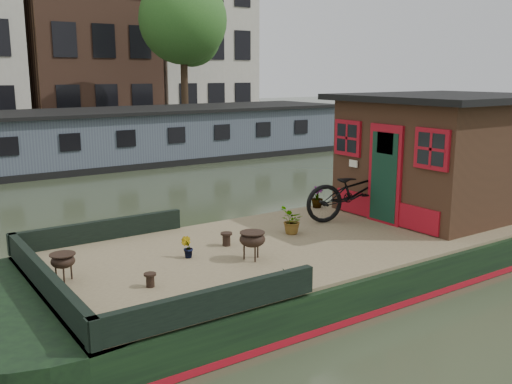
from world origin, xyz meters
TOP-DOWN VIEW (x-y plane):
  - ground at (0.00, 0.00)m, footprint 120.00×120.00m
  - houseboat_hull at (-1.33, 0.00)m, footprint 14.01×4.02m
  - houseboat_deck at (0.00, 0.00)m, footprint 11.80×3.80m
  - bow_bulwark at (-5.07, 0.00)m, footprint 3.00×4.00m
  - cabin at (2.19, 0.00)m, footprint 4.00×3.50m
  - bicycle at (0.20, 0.49)m, footprint 2.33×1.31m
  - potted_plant_b at (-3.70, 0.23)m, footprint 0.23×0.24m
  - potted_plant_c at (-1.52, 0.37)m, footprint 0.59×0.58m
  - potted_plant_d at (0.20, 1.70)m, footprint 0.36×0.36m
  - potted_plant_e at (-3.23, -1.70)m, footprint 0.15×0.18m
  - brazier_front at (-2.91, -0.42)m, footprint 0.50×0.50m
  - brazier_rear at (-5.60, 0.27)m, footprint 0.48×0.48m
  - bollard_port at (-2.86, 0.43)m, footprint 0.20×0.20m
  - bollard_stbd at (-4.70, -0.60)m, footprint 0.17×0.17m
  - far_houseboat at (0.00, 14.00)m, footprint 20.40×4.40m
  - quay at (0.00, 20.50)m, footprint 60.00×6.00m
  - tree_right at (6.14, 19.07)m, footprint 4.40×4.40m

SIDE VIEW (x-z plane):
  - ground at x=0.00m, z-range 0.00..0.00m
  - houseboat_hull at x=-1.33m, z-range -0.03..0.57m
  - quay at x=0.00m, z-range 0.00..0.90m
  - houseboat_deck at x=0.00m, z-range 0.60..0.65m
  - bollard_stbd at x=-4.70m, z-range 0.65..0.84m
  - bollard_port at x=-2.86m, z-range 0.65..0.87m
  - potted_plant_e at x=-3.23m, z-range 0.65..0.95m
  - potted_plant_b at x=-3.70m, z-range 0.65..0.99m
  - bow_bulwark at x=-5.07m, z-range 0.65..1.00m
  - brazier_rear at x=-5.60m, z-range 0.65..1.05m
  - brazier_front at x=-2.91m, z-range 0.65..1.10m
  - potted_plant_d at x=0.20m, z-range 0.65..1.11m
  - potted_plant_c at x=-1.52m, z-range 0.65..1.15m
  - far_houseboat at x=0.00m, z-range -0.09..2.02m
  - bicycle at x=0.20m, z-range 0.65..1.81m
  - cabin at x=2.19m, z-range 0.67..3.09m
  - tree_right at x=6.14m, z-range 2.19..9.59m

